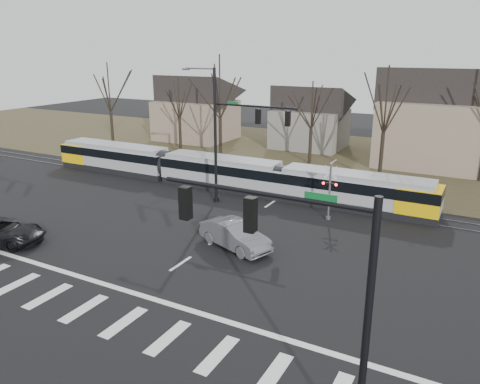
% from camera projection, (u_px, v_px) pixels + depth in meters
% --- Properties ---
extents(ground, '(140.00, 140.00, 0.00)m').
position_uv_depth(ground, '(158.00, 278.00, 24.43)').
color(ground, black).
extents(grass_verge, '(140.00, 28.00, 0.01)m').
position_uv_depth(grass_verge, '(339.00, 158.00, 51.35)').
color(grass_verge, '#38331E').
rests_on(grass_verge, ground).
extents(crosswalk, '(27.00, 2.60, 0.01)m').
position_uv_depth(crosswalk, '(103.00, 315.00, 21.06)').
color(crosswalk, silver).
rests_on(crosswalk, ground).
extents(stop_line, '(28.00, 0.35, 0.01)m').
position_uv_depth(stop_line, '(136.00, 294.00, 22.91)').
color(stop_line, silver).
rests_on(stop_line, ground).
extents(lane_dashes, '(0.18, 30.00, 0.01)m').
position_uv_depth(lane_dashes, '(281.00, 197.00, 37.89)').
color(lane_dashes, silver).
rests_on(lane_dashes, ground).
extents(rail_pair, '(90.00, 1.52, 0.06)m').
position_uv_depth(rail_pair, '(280.00, 197.00, 37.71)').
color(rail_pair, '#59595E').
rests_on(rail_pair, ground).
extents(tram, '(35.52, 2.64, 2.69)m').
position_uv_depth(tram, '(220.00, 171.00, 40.03)').
color(tram, gray).
rests_on(tram, ground).
extents(sedan, '(4.90, 6.05, 1.63)m').
position_uv_depth(sedan, '(235.00, 235.00, 28.00)').
color(sedan, '#5B5C63').
rests_on(sedan, ground).
extents(signal_pole_near_right, '(6.72, 0.44, 8.00)m').
position_uv_depth(signal_pole_near_right, '(303.00, 282.00, 13.27)').
color(signal_pole_near_right, black).
rests_on(signal_pole_near_right, ground).
extents(signal_pole_far, '(9.28, 0.44, 10.20)m').
position_uv_depth(signal_pole_far, '(234.00, 131.00, 34.36)').
color(signal_pole_far, black).
rests_on(signal_pole_far, ground).
extents(rail_crossing_signal, '(1.08, 0.36, 4.00)m').
position_uv_depth(rail_crossing_signal, '(329.00, 194.00, 32.37)').
color(rail_crossing_signal, '#59595B').
rests_on(rail_crossing_signal, ground).
extents(tree_row, '(59.20, 7.20, 10.00)m').
position_uv_depth(tree_row, '(344.00, 121.00, 43.93)').
color(tree_row, black).
rests_on(tree_row, ground).
extents(house_a, '(9.72, 8.64, 8.60)m').
position_uv_depth(house_a, '(196.00, 105.00, 60.79)').
color(house_a, '#81705E').
rests_on(house_a, ground).
extents(house_b, '(8.64, 7.56, 7.65)m').
position_uv_depth(house_b, '(310.00, 114.00, 55.82)').
color(house_b, slate).
rests_on(house_b, ground).
extents(house_c, '(10.80, 8.64, 10.10)m').
position_uv_depth(house_c, '(433.00, 114.00, 46.58)').
color(house_c, '#81705E').
rests_on(house_c, ground).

